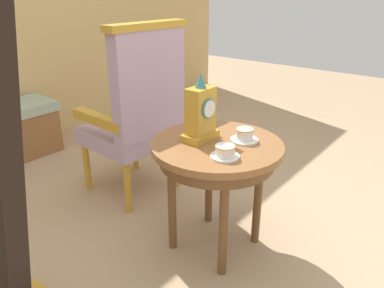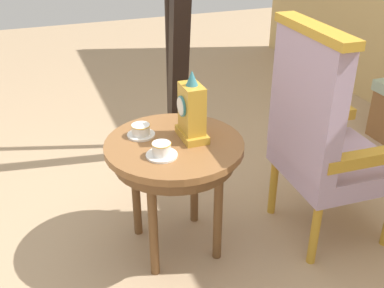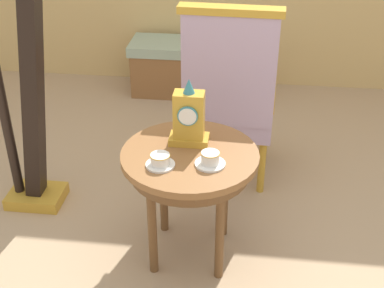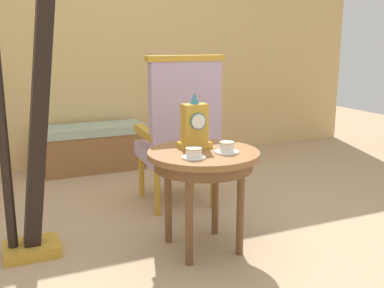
{
  "view_description": "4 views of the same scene",
  "coord_description": "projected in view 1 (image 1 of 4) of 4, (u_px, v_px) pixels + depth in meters",
  "views": [
    {
      "loc": [
        -1.35,
        -1.0,
        1.33
      ],
      "look_at": [
        -0.0,
        0.08,
        0.59
      ],
      "focal_mm": 34.98,
      "sensor_mm": 36.0,
      "label": 1
    },
    {
      "loc": [
        1.87,
        -0.62,
        1.62
      ],
      "look_at": [
        0.09,
        0.05,
        0.6
      ],
      "focal_mm": 43.18,
      "sensor_mm": 36.0,
      "label": 2
    },
    {
      "loc": [
        0.32,
        -2.13,
        1.91
      ],
      "look_at": [
        0.06,
        0.03,
        0.63
      ],
      "focal_mm": 49.21,
      "sensor_mm": 36.0,
      "label": 3
    },
    {
      "loc": [
        -1.05,
        -2.36,
        1.25
      ],
      "look_at": [
        -0.03,
        -0.06,
        0.67
      ],
      "focal_mm": 42.54,
      "sensor_mm": 36.0,
      "label": 4
    }
  ],
  "objects": [
    {
      "name": "teacup_left",
      "position": [
        225.0,
        152.0,
        1.68
      ],
      "size": [
        0.13,
        0.13,
        0.06
      ],
      "color": "white",
      "rests_on": "side_table"
    },
    {
      "name": "teacup_right",
      "position": [
        245.0,
        136.0,
        1.86
      ],
      "size": [
        0.14,
        0.14,
        0.07
      ],
      "color": "white",
      "rests_on": "side_table"
    },
    {
      "name": "armchair",
      "position": [
        138.0,
        111.0,
        2.38
      ],
      "size": [
        0.57,
        0.55,
        1.14
      ],
      "color": "#B299B7",
      "rests_on": "ground"
    },
    {
      "name": "ground_plane",
      "position": [
        204.0,
        246.0,
        2.07
      ],
      "size": [
        10.0,
        10.0,
        0.0
      ],
      "primitive_type": "plane",
      "color": "tan"
    },
    {
      "name": "side_table",
      "position": [
        217.0,
        157.0,
        1.88
      ],
      "size": [
        0.66,
        0.66,
        0.61
      ],
      "color": "brown",
      "rests_on": "ground"
    },
    {
      "name": "mantel_clock",
      "position": [
        201.0,
        114.0,
        1.84
      ],
      "size": [
        0.19,
        0.11,
        0.34
      ],
      "color": "gold",
      "rests_on": "side_table"
    }
  ]
}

